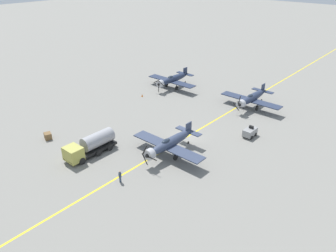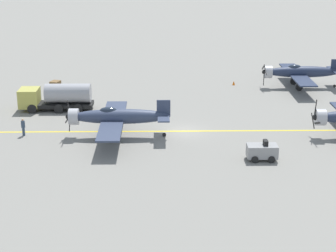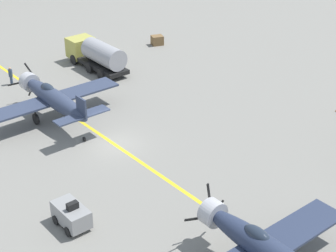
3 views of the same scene
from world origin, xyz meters
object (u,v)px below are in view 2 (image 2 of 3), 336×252
(ground_crew_walking, at_px, (23,126))
(airplane_mid_center, at_px, (116,117))
(traffic_cone, at_px, (234,83))
(tow_tractor, at_px, (262,151))
(fuel_tanker, at_px, (56,97))
(supply_crate_by_tanker, at_px, (55,85))
(airplane_near_right, at_px, (300,72))

(ground_crew_walking, bearing_deg, airplane_mid_center, -93.07)
(traffic_cone, bearing_deg, tow_tractor, 178.15)
(tow_tractor, bearing_deg, ground_crew_walking, 73.46)
(ground_crew_walking, relative_size, traffic_cone, 3.11)
(fuel_tanker, height_order, ground_crew_walking, fuel_tanker)
(ground_crew_walking, xyz_separation_m, supply_crate_by_tanker, (17.32, -0.08, -0.42))
(airplane_mid_center, xyz_separation_m, tow_tractor, (-6.04, -12.93, -1.22))
(ground_crew_walking, bearing_deg, fuel_tanker, -11.81)
(airplane_mid_center, xyz_separation_m, ground_crew_walking, (0.49, 9.03, -1.08))
(fuel_tanker, distance_m, tow_tractor, 25.11)
(fuel_tanker, xyz_separation_m, traffic_cone, (10.53, -21.04, -1.24))
(traffic_cone, bearing_deg, fuel_tanker, 116.59)
(fuel_tanker, bearing_deg, airplane_mid_center, -140.47)
(tow_tractor, distance_m, ground_crew_walking, 22.91)
(traffic_cone, bearing_deg, ground_crew_walking, 129.65)
(airplane_mid_center, distance_m, traffic_cone, 23.81)
(tow_tractor, xyz_separation_m, ground_crew_walking, (6.52, 21.97, 0.14))
(tow_tractor, xyz_separation_m, supply_crate_by_tanker, (23.84, 21.89, -0.28))
(fuel_tanker, relative_size, tow_tractor, 3.08)
(ground_crew_walking, distance_m, supply_crate_by_tanker, 17.32)
(airplane_near_right, bearing_deg, supply_crate_by_tanker, 92.14)
(supply_crate_by_tanker, bearing_deg, tow_tractor, -137.45)
(fuel_tanker, distance_m, traffic_cone, 23.56)
(supply_crate_by_tanker, bearing_deg, traffic_cone, -86.06)
(tow_tractor, bearing_deg, airplane_mid_center, 64.97)
(tow_tractor, height_order, ground_crew_walking, tow_tractor)
(tow_tractor, height_order, supply_crate_by_tanker, tow_tractor)
(tow_tractor, bearing_deg, supply_crate_by_tanker, 42.55)
(airplane_mid_center, relative_size, supply_crate_by_tanker, 9.71)
(ground_crew_walking, height_order, traffic_cone, ground_crew_walking)
(ground_crew_walking, bearing_deg, airplane_near_right, -60.52)
(airplane_near_right, bearing_deg, airplane_mid_center, 131.21)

